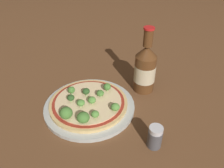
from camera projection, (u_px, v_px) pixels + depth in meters
name	position (u px, v px, depth m)	size (l,w,h in m)	color
ground_plane	(94.00, 102.00, 0.69)	(3.00, 3.00, 0.00)	brown
plate	(90.00, 106.00, 0.67)	(0.27, 0.27, 0.01)	#B2B7B2
pizza	(89.00, 103.00, 0.66)	(0.24, 0.24, 0.01)	tan
broccoli_floret_0	(81.00, 103.00, 0.63)	(0.02, 0.02, 0.02)	#89A866
broccoli_floret_1	(115.00, 107.00, 0.61)	(0.03, 0.03, 0.02)	#89A866
broccoli_floret_2	(86.00, 92.00, 0.67)	(0.02, 0.02, 0.03)	#89A866
broccoli_floret_3	(72.00, 89.00, 0.68)	(0.02, 0.02, 0.03)	#89A866
broccoli_floret_4	(71.00, 98.00, 0.65)	(0.02, 0.02, 0.02)	#89A866
broccoli_floret_5	(83.00, 117.00, 0.57)	(0.03, 0.03, 0.03)	#89A866
broccoli_floret_6	(95.00, 114.00, 0.59)	(0.02, 0.02, 0.02)	#89A866
broccoli_floret_7	(66.00, 113.00, 0.59)	(0.04, 0.04, 0.03)	#89A866
broccoli_floret_8	(100.00, 93.00, 0.67)	(0.02, 0.02, 0.02)	#89A866
broccoli_floret_9	(91.00, 100.00, 0.64)	(0.02, 0.02, 0.02)	#89A866
broccoli_floret_10	(107.00, 87.00, 0.69)	(0.02, 0.02, 0.03)	#89A866
beer_bottle	(145.00, 68.00, 0.70)	(0.07, 0.07, 0.22)	#563319
pepper_shaker	(155.00, 137.00, 0.54)	(0.04, 0.04, 0.06)	#4C4C51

